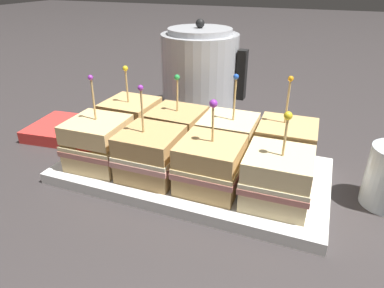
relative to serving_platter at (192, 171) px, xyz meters
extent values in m
plane|color=#383333|center=(0.00, 0.00, -0.01)|extent=(6.00, 6.00, 0.00)
cube|color=white|center=(0.00, 0.00, 0.00)|extent=(0.44, 0.23, 0.01)
cube|color=white|center=(0.00, 0.00, 0.00)|extent=(0.44, 0.23, 0.01)
cube|color=#DBB77A|center=(-0.15, -0.05, 0.02)|extent=(0.09, 0.09, 0.03)
cube|color=#B26B60|center=(-0.15, -0.05, 0.04)|extent=(0.10, 0.10, 0.01)
cube|color=beige|center=(-0.15, -0.05, 0.05)|extent=(0.09, 0.09, 0.01)
cylinder|color=red|center=(-0.15, -0.06, 0.06)|extent=(0.06, 0.06, 0.00)
cube|color=#E8C281|center=(-0.15, -0.05, 0.07)|extent=(0.09, 0.09, 0.03)
cylinder|color=tan|center=(-0.15, -0.04, 0.12)|extent=(0.00, 0.01, 0.08)
sphere|color=purple|center=(-0.15, -0.04, 0.16)|extent=(0.01, 0.01, 0.01)
cube|color=tan|center=(-0.05, -0.05, 0.02)|extent=(0.09, 0.09, 0.03)
cube|color=tan|center=(-0.05, -0.05, 0.04)|extent=(0.09, 0.09, 0.01)
cube|color=beige|center=(-0.05, -0.05, 0.05)|extent=(0.09, 0.09, 0.01)
cube|color=tan|center=(-0.05, -0.05, 0.07)|extent=(0.09, 0.09, 0.03)
cylinder|color=tan|center=(-0.06, -0.05, 0.11)|extent=(0.00, 0.00, 0.08)
sphere|color=purple|center=(-0.06, -0.05, 0.15)|extent=(0.01, 0.01, 0.01)
cube|color=tan|center=(0.05, -0.05, 0.02)|extent=(0.09, 0.09, 0.03)
cube|color=tan|center=(0.05, -0.05, 0.04)|extent=(0.09, 0.09, 0.01)
cube|color=beige|center=(0.05, -0.05, 0.05)|extent=(0.09, 0.09, 0.01)
cube|color=tan|center=(0.05, -0.05, 0.07)|extent=(0.09, 0.09, 0.03)
cylinder|color=tan|center=(0.05, -0.04, 0.11)|extent=(0.00, 0.01, 0.07)
sphere|color=purple|center=(0.05, -0.04, 0.14)|extent=(0.01, 0.01, 0.01)
cube|color=beige|center=(0.14, -0.05, 0.02)|extent=(0.09, 0.09, 0.03)
cube|color=#B26B60|center=(0.14, -0.05, 0.04)|extent=(0.09, 0.09, 0.01)
cube|color=beige|center=(0.14, -0.05, 0.05)|extent=(0.09, 0.09, 0.01)
cube|color=beige|center=(0.14, -0.05, 0.07)|extent=(0.09, 0.09, 0.03)
cylinder|color=tan|center=(0.15, -0.05, 0.11)|extent=(0.00, 0.01, 0.07)
sphere|color=yellow|center=(0.15, -0.05, 0.14)|extent=(0.01, 0.01, 0.01)
cube|color=tan|center=(-0.14, 0.05, 0.02)|extent=(0.09, 0.09, 0.03)
cube|color=tan|center=(-0.14, 0.05, 0.04)|extent=(0.09, 0.09, 0.01)
cube|color=beige|center=(-0.14, 0.05, 0.05)|extent=(0.09, 0.09, 0.01)
cylinder|color=red|center=(-0.14, 0.03, 0.06)|extent=(0.05, 0.05, 0.00)
cube|color=tan|center=(-0.14, 0.05, 0.07)|extent=(0.09, 0.09, 0.03)
cylinder|color=tan|center=(-0.14, 0.04, 0.12)|extent=(0.00, 0.00, 0.07)
sphere|color=yellow|center=(-0.14, 0.04, 0.15)|extent=(0.01, 0.01, 0.01)
cube|color=tan|center=(-0.05, 0.05, 0.02)|extent=(0.09, 0.09, 0.03)
cube|color=tan|center=(-0.05, 0.05, 0.04)|extent=(0.10, 0.10, 0.01)
cube|color=beige|center=(-0.05, 0.05, 0.05)|extent=(0.09, 0.09, 0.01)
cube|color=tan|center=(-0.05, 0.05, 0.07)|extent=(0.09, 0.09, 0.03)
cylinder|color=tan|center=(-0.05, 0.05, 0.11)|extent=(0.00, 0.01, 0.07)
sphere|color=green|center=(-0.05, 0.05, 0.14)|extent=(0.01, 0.01, 0.01)
cube|color=beige|center=(0.05, 0.05, 0.02)|extent=(0.09, 0.09, 0.03)
cube|color=#B26B60|center=(0.05, 0.05, 0.04)|extent=(0.09, 0.09, 0.01)
cube|color=beige|center=(0.05, 0.05, 0.05)|extent=(0.09, 0.09, 0.01)
cube|color=beige|center=(0.05, 0.05, 0.07)|extent=(0.09, 0.09, 0.03)
cylinder|color=tan|center=(0.06, 0.04, 0.12)|extent=(0.00, 0.01, 0.08)
sphere|color=blue|center=(0.06, 0.04, 0.16)|extent=(0.01, 0.01, 0.01)
cube|color=tan|center=(0.14, 0.05, 0.02)|extent=(0.09, 0.09, 0.03)
cube|color=tan|center=(0.14, 0.05, 0.04)|extent=(0.10, 0.10, 0.01)
cube|color=beige|center=(0.14, 0.05, 0.05)|extent=(0.09, 0.09, 0.01)
cylinder|color=red|center=(0.14, 0.03, 0.06)|extent=(0.06, 0.06, 0.00)
cube|color=tan|center=(0.14, 0.05, 0.07)|extent=(0.09, 0.09, 0.03)
cylinder|color=tan|center=(0.14, 0.05, 0.12)|extent=(0.00, 0.00, 0.08)
sphere|color=orange|center=(0.14, 0.05, 0.16)|extent=(0.01, 0.01, 0.01)
cylinder|color=#B7BABF|center=(-0.09, 0.28, 0.08)|extent=(0.18, 0.18, 0.19)
cylinder|color=#B7BABF|center=(-0.09, 0.28, 0.18)|extent=(0.15, 0.15, 0.01)
sphere|color=black|center=(-0.09, 0.28, 0.20)|extent=(0.02, 0.02, 0.02)
cube|color=black|center=(0.01, 0.28, 0.09)|extent=(0.02, 0.02, 0.11)
cube|color=red|center=(-0.31, 0.05, 0.00)|extent=(0.14, 0.14, 0.02)
camera|label=1|loc=(0.18, -0.46, 0.30)|focal=32.00mm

